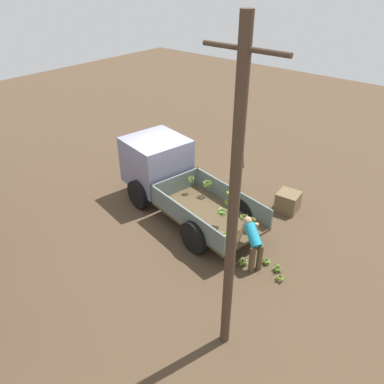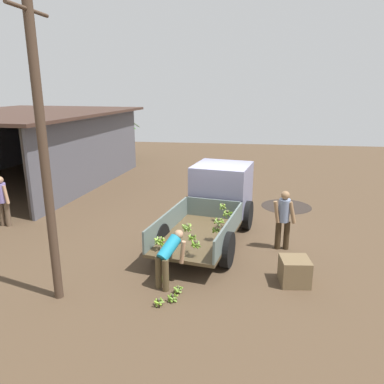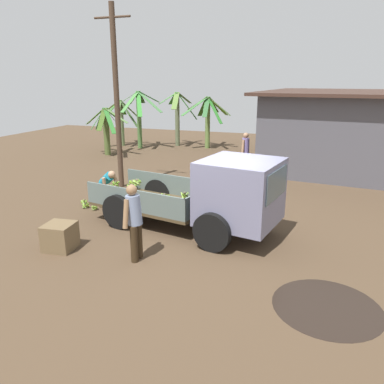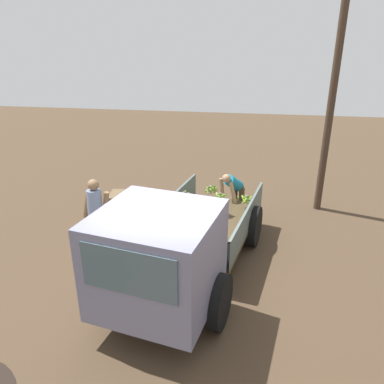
# 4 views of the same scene
# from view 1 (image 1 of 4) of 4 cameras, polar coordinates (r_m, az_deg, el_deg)

# --- Properties ---
(ground) EXTENTS (36.00, 36.00, 0.00)m
(ground) POSITION_cam_1_polar(r_m,az_deg,el_deg) (11.91, -3.62, -1.31)
(ground) COLOR #4C3928
(mud_patch_0) EXTENTS (1.82, 1.82, 0.01)m
(mud_patch_0) POSITION_cam_1_polar(r_m,az_deg,el_deg) (14.97, -4.56, 5.92)
(mud_patch_0) COLOR black
(mud_patch_0) RESTS_ON ground
(cargo_truck) EXTENTS (5.07, 2.64, 1.93)m
(cargo_truck) POSITION_cam_1_polar(r_m,az_deg,el_deg) (11.44, -4.06, 3.17)
(cargo_truck) COLOR #4B3C26
(cargo_truck) RESTS_ON ground
(utility_pole) EXTENTS (1.28, 0.18, 6.00)m
(utility_pole) POSITION_cam_1_polar(r_m,az_deg,el_deg) (5.95, 6.29, -3.19)
(utility_pole) COLOR #453326
(utility_pole) RESTS_ON ground
(person_foreground_visitor) EXTENTS (0.35, 0.62, 1.65)m
(person_foreground_visitor) POSITION_cam_1_polar(r_m,az_deg,el_deg) (12.02, 6.83, 3.89)
(person_foreground_visitor) COLOR #342616
(person_foreground_visitor) RESTS_ON ground
(person_worker_loading) EXTENTS (0.80, 0.68, 1.21)m
(person_worker_loading) POSITION_cam_1_polar(r_m,az_deg,el_deg) (9.21, 9.25, -7.42)
(person_worker_loading) COLOR brown
(person_worker_loading) RESTS_ON ground
(banana_bunch_on_ground_0) EXTENTS (0.21, 0.21, 0.18)m
(banana_bunch_on_ground_0) POSITION_cam_1_polar(r_m,az_deg,el_deg) (9.31, 13.31, -12.54)
(banana_bunch_on_ground_0) COLOR #48412E
(banana_bunch_on_ground_0) RESTS_ON ground
(banana_bunch_on_ground_1) EXTENTS (0.24, 0.24, 0.17)m
(banana_bunch_on_ground_1) POSITION_cam_1_polar(r_m,az_deg,el_deg) (9.54, 12.90, -11.26)
(banana_bunch_on_ground_1) COLOR #423B2A
(banana_bunch_on_ground_1) RESTS_ON ground
(banana_bunch_on_ground_2) EXTENTS (0.22, 0.22, 0.17)m
(banana_bunch_on_ground_2) POSITION_cam_1_polar(r_m,az_deg,el_deg) (9.68, 11.28, -10.27)
(banana_bunch_on_ground_2) COLOR #47402E
(banana_bunch_on_ground_2) RESTS_ON ground
(banana_bunch_on_ground_3) EXTENTS (0.24, 0.24, 0.21)m
(banana_bunch_on_ground_3) POSITION_cam_1_polar(r_m,az_deg,el_deg) (9.55, 7.80, -10.40)
(banana_bunch_on_ground_3) COLOR brown
(banana_bunch_on_ground_3) RESTS_ON ground
(wooden_crate_0) EXTENTS (0.70, 0.70, 0.60)m
(wooden_crate_0) POSITION_cam_1_polar(r_m,az_deg,el_deg) (11.66, 14.40, -1.41)
(wooden_crate_0) COLOR brown
(wooden_crate_0) RESTS_ON ground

